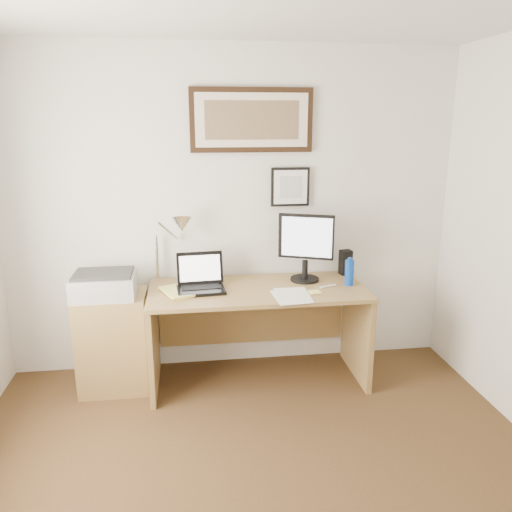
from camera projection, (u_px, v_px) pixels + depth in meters
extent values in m
cube|color=white|center=(232.00, 213.00, 3.88)|extent=(3.50, 0.02, 2.50)
cube|color=olive|center=(114.00, 342.00, 3.69)|extent=(0.50, 0.40, 0.73)
cylinder|color=#0D3EB1|center=(349.00, 273.00, 3.73)|extent=(0.07, 0.07, 0.19)
cylinder|color=#0D3EB1|center=(350.00, 259.00, 3.70)|extent=(0.03, 0.03, 0.02)
cube|color=black|center=(345.00, 262.00, 4.00)|extent=(0.10, 0.09, 0.20)
cube|color=white|center=(290.00, 297.00, 3.50)|extent=(0.24, 0.32, 0.00)
cube|color=white|center=(293.00, 295.00, 3.52)|extent=(0.24, 0.34, 0.00)
cube|color=#FFFB78|center=(315.00, 292.00, 3.58)|extent=(0.09, 0.09, 0.01)
cylinder|color=white|center=(328.00, 286.00, 3.70)|extent=(0.14, 0.06, 0.02)
imported|color=#EAE66E|center=(165.00, 294.00, 3.52)|extent=(0.32, 0.36, 0.02)
cube|color=olive|center=(258.00, 290.00, 3.68)|extent=(1.60, 0.70, 0.03)
cube|color=olive|center=(153.00, 343.00, 3.68)|extent=(0.04, 0.65, 0.72)
cube|color=olive|center=(357.00, 331.00, 3.88)|extent=(0.04, 0.65, 0.72)
cube|color=olive|center=(252.00, 310.00, 4.07)|extent=(1.50, 0.03, 0.55)
cube|color=black|center=(201.00, 290.00, 3.61)|extent=(0.36, 0.27, 0.02)
cube|color=black|center=(201.00, 287.00, 3.63)|extent=(0.29, 0.15, 0.00)
cube|color=black|center=(200.00, 268.00, 3.70)|extent=(0.34, 0.10, 0.23)
cube|color=white|center=(200.00, 268.00, 3.69)|extent=(0.30, 0.08, 0.18)
cylinder|color=black|center=(305.00, 279.00, 3.86)|extent=(0.22, 0.22, 0.02)
cylinder|color=black|center=(305.00, 269.00, 3.84)|extent=(0.04, 0.04, 0.14)
cube|color=black|center=(306.00, 237.00, 3.76)|extent=(0.40, 0.19, 0.34)
cube|color=silver|center=(307.00, 237.00, 3.75)|extent=(0.35, 0.15, 0.30)
cube|color=#ADADB0|center=(104.00, 286.00, 3.55)|extent=(0.44, 0.34, 0.16)
cube|color=#2F2F2F|center=(103.00, 274.00, 3.53)|extent=(0.40, 0.30, 0.02)
cylinder|color=silver|center=(157.00, 258.00, 3.82)|extent=(0.02, 0.02, 0.36)
cylinder|color=silver|center=(169.00, 231.00, 3.71)|extent=(0.15, 0.23, 0.19)
cone|color=silver|center=(182.00, 225.00, 3.65)|extent=(0.16, 0.18, 0.15)
cube|color=black|center=(252.00, 120.00, 3.70)|extent=(0.92, 0.03, 0.47)
cube|color=beige|center=(252.00, 120.00, 3.68)|extent=(0.84, 0.01, 0.39)
cube|color=brown|center=(252.00, 120.00, 3.68)|extent=(0.70, 0.00, 0.28)
cube|color=black|center=(290.00, 187.00, 3.87)|extent=(0.30, 0.02, 0.30)
cube|color=white|center=(291.00, 187.00, 3.85)|extent=(0.26, 0.00, 0.26)
cube|color=#B9BEC4|center=(291.00, 187.00, 3.85)|extent=(0.17, 0.00, 0.17)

